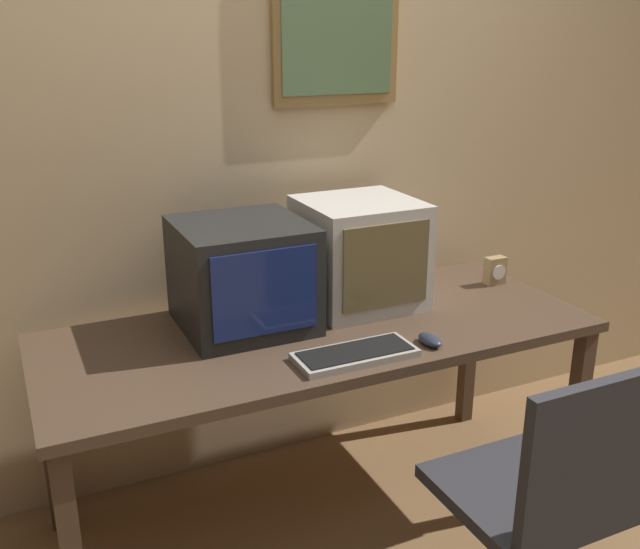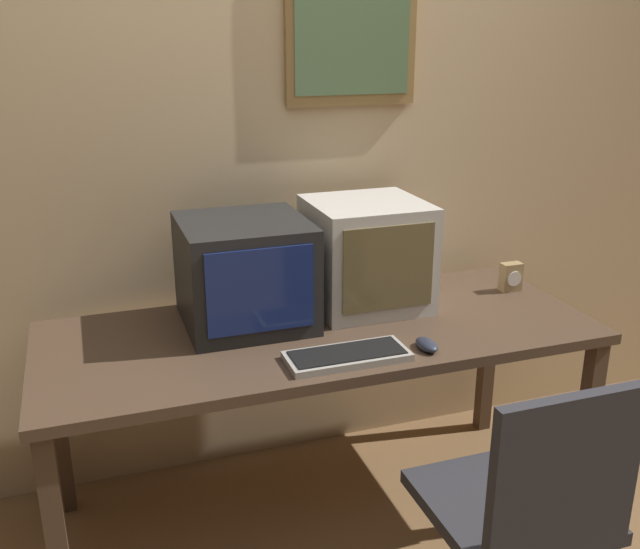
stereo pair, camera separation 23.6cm
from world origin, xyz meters
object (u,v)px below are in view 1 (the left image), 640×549
object	(u,v)px
desk_clock	(495,271)
office_chair	(537,524)
monitor_left	(243,275)
keyboard_main	(355,354)
monitor_right	(359,253)
mouse_near_keyboard	(430,340)

from	to	relation	value
desk_clock	office_chair	xyz separation A→B (m)	(-0.52, -0.89, -0.40)
monitor_left	keyboard_main	xyz separation A→B (m)	(0.22, -0.40, -0.17)
monitor_right	keyboard_main	world-z (taller)	monitor_right
monitor_left	office_chair	size ratio (longest dim) A/B	0.48
monitor_left	monitor_right	size ratio (longest dim) A/B	1.08
monitor_left	mouse_near_keyboard	xyz separation A→B (m)	(0.49, -0.41, -0.16)
monitor_left	office_chair	bearing A→B (deg)	-60.51
mouse_near_keyboard	desk_clock	bearing A→B (deg)	34.42
mouse_near_keyboard	desk_clock	world-z (taller)	desk_clock
monitor_right	mouse_near_keyboard	size ratio (longest dim) A/B	3.80
keyboard_main	office_chair	xyz separation A→B (m)	(0.30, -0.53, -0.36)
monitor_left	office_chair	distance (m)	1.18
mouse_near_keyboard	office_chair	size ratio (longest dim) A/B	0.12
desk_clock	monitor_right	bearing A→B (deg)	174.92
keyboard_main	monitor_right	bearing A→B (deg)	61.03
office_chair	desk_clock	bearing A→B (deg)	59.82
keyboard_main	mouse_near_keyboard	distance (m)	0.26
mouse_near_keyboard	office_chair	world-z (taller)	office_chair
monitor_right	desk_clock	xyz separation A→B (m)	(0.59, -0.05, -0.14)
desk_clock	office_chair	bearing A→B (deg)	-120.18
office_chair	keyboard_main	bearing A→B (deg)	119.56
monitor_left	office_chair	xyz separation A→B (m)	(0.52, -0.92, -0.52)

